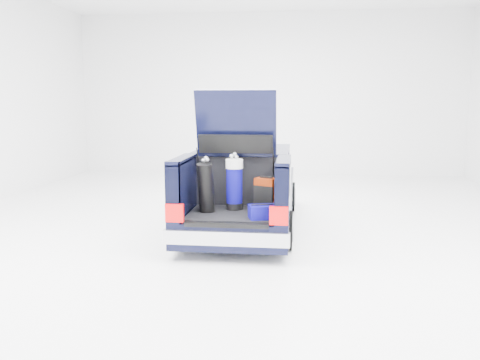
# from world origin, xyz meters

# --- Properties ---
(ground) EXTENTS (14.00, 14.00, 0.00)m
(ground) POSITION_xyz_m (0.00, 0.00, 0.00)
(ground) COLOR white
(ground) RESTS_ON ground
(car) EXTENTS (1.87, 4.65, 2.47)m
(car) POSITION_xyz_m (-0.00, 0.11, 0.67)
(car) COLOR black
(car) RESTS_ON ground
(red_suitcase) EXTENTS (0.38, 0.33, 0.54)m
(red_suitcase) POSITION_xyz_m (0.50, -1.27, 0.85)
(red_suitcase) COLOR #691B03
(red_suitcase) RESTS_ON car
(black_golf_bag) EXTENTS (0.29, 0.38, 0.86)m
(black_golf_bag) POSITION_xyz_m (-0.40, -1.53, 0.99)
(black_golf_bag) COLOR black
(black_golf_bag) RESTS_ON car
(blue_golf_bag) EXTENTS (0.36, 0.36, 0.90)m
(blue_golf_bag) POSITION_xyz_m (0.00, -1.24, 1.01)
(blue_golf_bag) COLOR black
(blue_golf_bag) RESTS_ON car
(blue_duffel) EXTENTS (0.47, 0.37, 0.21)m
(blue_duffel) POSITION_xyz_m (0.50, -1.83, 0.70)
(blue_duffel) COLOR #080467
(blue_duffel) RESTS_ON car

